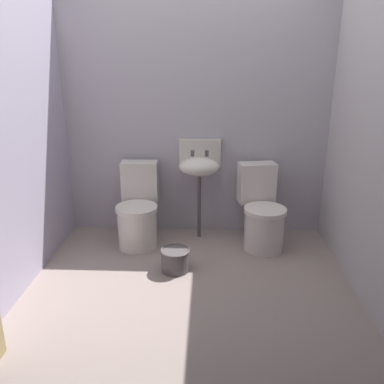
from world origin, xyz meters
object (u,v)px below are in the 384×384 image
object	(u,v)px
toilet_left	(138,212)
toilet_right	(262,214)
sink	(199,166)
bucket	(175,260)

from	to	relation	value
toilet_left	toilet_right	distance (m)	1.21
sink	toilet_left	bearing A→B (deg)	-162.45
sink	bucket	xyz separation A→B (m)	(-0.19, -0.73, -0.65)
toilet_right	sink	xyz separation A→B (m)	(-0.61, 0.19, 0.43)
toilet_left	bucket	distance (m)	0.71
toilet_left	bucket	size ratio (longest dim) A/B	3.04
toilet_left	bucket	xyz separation A→B (m)	(0.41, -0.54, -0.22)
toilet_right	bucket	bearing A→B (deg)	22.78
toilet_right	toilet_left	bearing A→B (deg)	-11.17
toilet_right	sink	bearing A→B (deg)	-28.20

